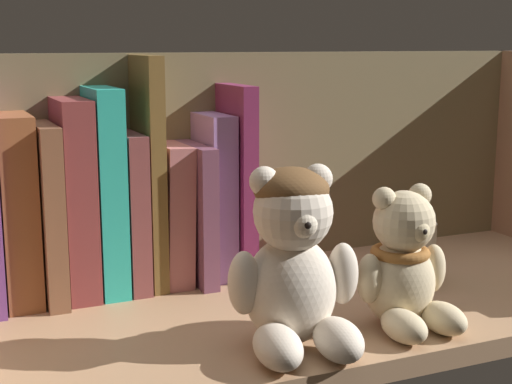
# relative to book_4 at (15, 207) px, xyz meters

# --- Properties ---
(shelf_board) EXTENTS (0.79, 0.32, 0.02)m
(shelf_board) POSITION_rel_book_4_xyz_m (0.25, -0.13, -0.11)
(shelf_board) COLOR #A87F5B
(shelf_board) RESTS_ON ground
(shelf_back_panel) EXTENTS (0.81, 0.01, 0.27)m
(shelf_back_panel) POSITION_rel_book_4_xyz_m (0.25, 0.03, 0.02)
(shelf_back_panel) COLOR olive
(shelf_back_panel) RESTS_ON ground
(book_4) EXTENTS (0.03, 0.11, 0.19)m
(book_4) POSITION_rel_book_4_xyz_m (0.00, 0.00, 0.00)
(book_4) COLOR brown
(book_4) RESTS_ON shelf_board
(book_5) EXTENTS (0.02, 0.14, 0.18)m
(book_5) POSITION_rel_book_4_xyz_m (0.03, 0.00, -0.01)
(book_5) COLOR brown
(book_5) RESTS_ON shelf_board
(book_6) EXTENTS (0.03, 0.12, 0.21)m
(book_6) POSITION_rel_book_4_xyz_m (0.06, 0.00, 0.01)
(book_6) COLOR brown
(book_6) RESTS_ON shelf_board
(book_7) EXTENTS (0.03, 0.11, 0.22)m
(book_7) POSITION_rel_book_4_xyz_m (0.09, 0.00, 0.01)
(book_7) COLOR #29B8A7
(book_7) RESTS_ON shelf_board
(book_8) EXTENTS (0.02, 0.11, 0.17)m
(book_8) POSITION_rel_book_4_xyz_m (0.12, 0.00, -0.01)
(book_8) COLOR brown
(book_8) RESTS_ON shelf_board
(book_9) EXTENTS (0.02, 0.11, 0.25)m
(book_9) POSITION_rel_book_4_xyz_m (0.14, 0.00, 0.03)
(book_9) COLOR brown
(book_9) RESTS_ON shelf_board
(book_10) EXTENTS (0.03, 0.10, 0.15)m
(book_10) POSITION_rel_book_4_xyz_m (0.16, 0.00, -0.02)
(book_10) COLOR #B16666
(book_10) RESTS_ON shelf_board
(book_11) EXTENTS (0.02, 0.14, 0.15)m
(book_11) POSITION_rel_book_4_xyz_m (0.19, 0.00, -0.02)
(book_11) COLOR #6B3C53
(book_11) RESTS_ON shelf_board
(book_12) EXTENTS (0.03, 0.09, 0.18)m
(book_12) POSITION_rel_book_4_xyz_m (0.21, 0.00, -0.00)
(book_12) COLOR #A777BD
(book_12) RESTS_ON shelf_board
(book_13) EXTENTS (0.02, 0.11, 0.21)m
(book_13) POSITION_rel_book_4_xyz_m (0.24, 0.00, 0.01)
(book_13) COLOR #78244C
(book_13) RESTS_ON shelf_board
(teddy_bear_larger) EXTENTS (0.12, 0.12, 0.16)m
(teddy_bear_larger) POSITION_rel_book_4_xyz_m (0.20, -0.23, -0.02)
(teddy_bear_larger) COLOR beige
(teddy_bear_larger) RESTS_ON shelf_board
(teddy_bear_smaller) EXTENTS (0.10, 0.10, 0.13)m
(teddy_bear_smaller) POSITION_rel_book_4_xyz_m (0.32, -0.23, -0.04)
(teddy_bear_smaller) COLOR beige
(teddy_bear_smaller) RESTS_ON shelf_board
(pillar_candle) EXTENTS (0.05, 0.05, 0.07)m
(pillar_candle) POSITION_rel_book_4_xyz_m (0.40, -0.12, -0.06)
(pillar_candle) COLOR silver
(pillar_candle) RESTS_ON shelf_board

